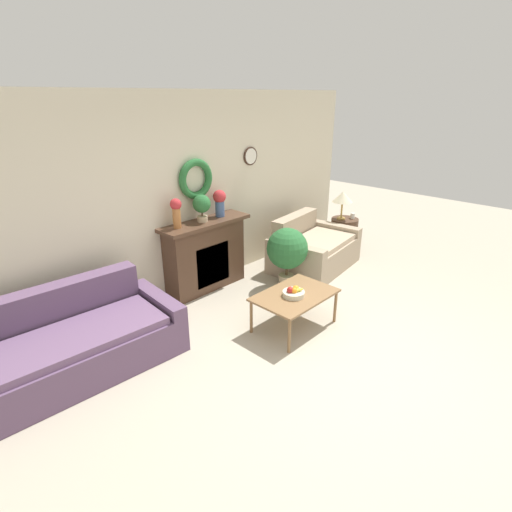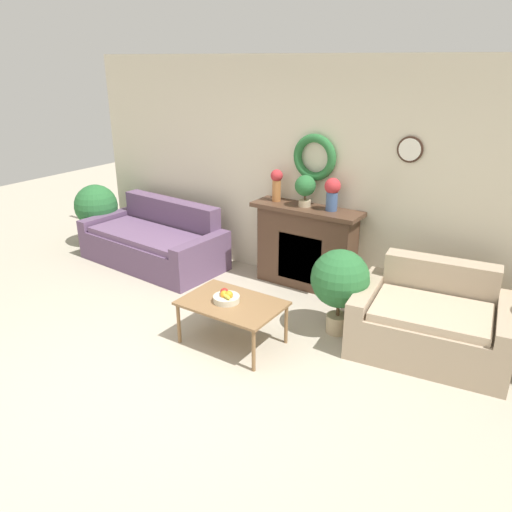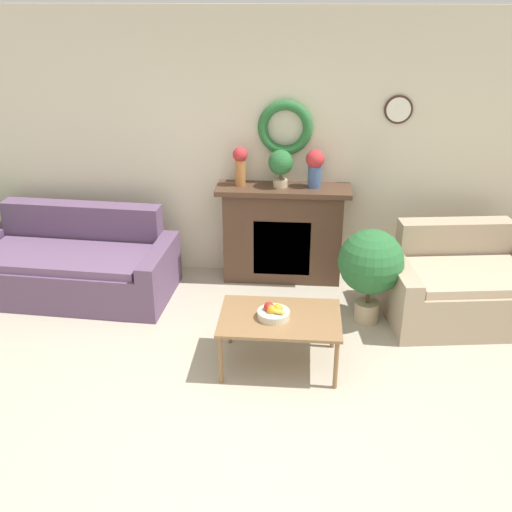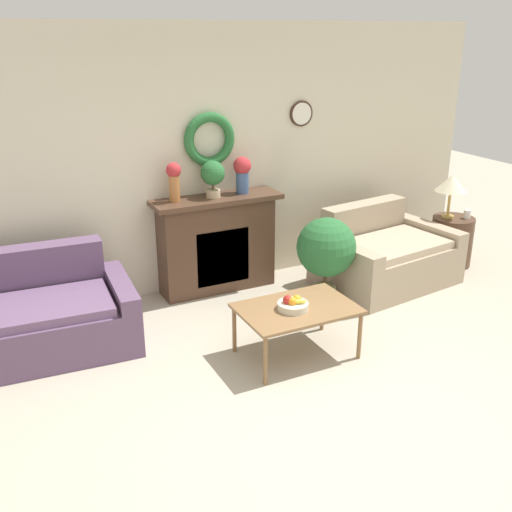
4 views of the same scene
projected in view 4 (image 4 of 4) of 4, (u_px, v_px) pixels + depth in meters
The scene contains 14 objects.
ground_plane at pixel (347, 419), 4.29m from camera, with size 16.00×16.00×0.00m, color #ADA38E.
wall_back at pixel (200, 161), 6.10m from camera, with size 6.80×0.16×2.70m.
fireplace at pixel (217, 243), 6.27m from camera, with size 1.34×0.41×1.02m.
couch_left at pixel (13, 321), 5.08m from camera, with size 2.06×1.09×0.83m.
loveseat_right at pixel (384, 256), 6.52m from camera, with size 1.54×1.17×0.82m.
coffee_table at pixel (297, 311), 4.99m from camera, with size 0.97×0.66×0.45m.
fruit_bowl at pixel (293, 304), 4.92m from camera, with size 0.26×0.26×0.12m.
side_table_by_loveseat at pixel (451, 241), 7.01m from camera, with size 0.48×0.48×0.58m.
table_lamp at pixel (451, 184), 6.79m from camera, with size 0.36×0.36×0.50m.
mug at pixel (467, 214), 6.87m from camera, with size 0.08×0.08×0.10m.
vase_on_mantel_left at pixel (174, 179), 5.83m from camera, with size 0.15×0.15×0.39m.
vase_on_mantel_right at pixel (242, 172), 6.14m from camera, with size 0.18×0.18×0.38m.
potted_plant_on_mantel at pixel (213, 175), 5.98m from camera, with size 0.25×0.25×0.37m.
potted_plant_floor_by_loveseat at pixel (326, 249), 5.90m from camera, with size 0.59×0.59×0.90m.
Camera 4 is at (-2.19, -2.92, 2.62)m, focal length 42.00 mm.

